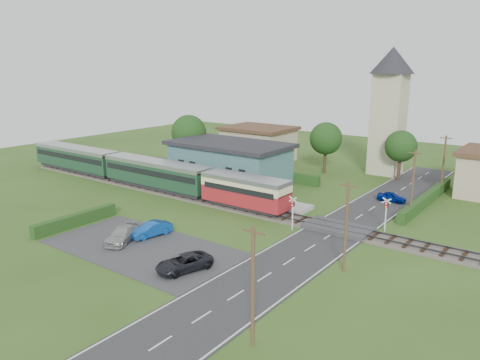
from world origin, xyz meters
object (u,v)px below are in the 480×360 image
Objects in this scene: crossing_signal_far at (386,210)px; car_on_road at (392,197)px; equipment_hut at (156,168)px; car_park_dark at (184,263)px; church_tower at (390,102)px; pedestrian_far at (155,172)px; station_building at (229,162)px; house_west at (258,143)px; train at (139,170)px; car_park_blue at (151,229)px; pedestrian_near at (251,191)px; crossing_signal_near at (293,208)px; car_park_silver at (122,234)px.

crossing_signal_far is 10.46m from car_on_road.
equipment_hut is 29.11m from car_park_dark.
church_tower reaches higher than car_park_dark.
car_on_road is at bearing -58.64° from pedestrian_far.
church_tower reaches higher than station_building.
car_park_dark is (-0.50, -41.23, -9.54)m from church_tower.
car_on_road is (25.79, -10.65, -2.20)m from house_west.
pedestrian_far is at bearing 95.73° from train.
car_park_dark is (7.42, -3.56, -0.03)m from car_park_blue.
pedestrian_near is at bearing -57.30° from house_west.
crossing_signal_far is (8.60, -23.61, -8.08)m from church_tower.
car_park_silver is at bearing -131.53° from crossing_signal_near.
crossing_signal_near is 1.95× the size of pedestrian_far.
car_park_blue is 14.60m from pedestrian_near.
car_on_road is 0.73× the size of car_park_silver.
train reaches higher than crossing_signal_near.
pedestrian_near is 15.85m from pedestrian_far.
church_tower reaches higher than crossing_signal_far.
crossing_signal_far is (23.60, -6.60, -0.55)m from station_building.
crossing_signal_far reaches higher than car_on_road.
house_west is 2.46× the size of car_park_dark.
pedestrian_far reaches higher than car_park_silver.
station_building is at bearing 35.92° from equipment_hut.
crossing_signal_far is 0.75× the size of car_park_dark.
crossing_signal_near is at bearing 160.16° from car_on_road.
train is at bearing 110.30° from car_park_silver.
car_park_blue is (7.08, -20.67, -1.97)m from station_building.
car_park_blue is at bearing -121.00° from pedestrian_far.
station_building is at bearing -39.61° from pedestrian_far.
crossing_signal_near and crossing_signal_far have the same top height.
church_tower reaches higher than car_park_silver.
car_park_dark reaches higher than car_on_road.
pedestrian_near is at bearing 178.17° from crossing_signal_far.
station_building is 24.51m from crossing_signal_far.
train is 28.58× the size of pedestrian_near.
station_building is 4.88× the size of crossing_signal_far.
pedestrian_far is (-22.44, 18.23, 0.60)m from car_park_dark.
church_tower is 39.65m from car_park_blue.
equipment_hut is at bearing -144.08° from station_building.
church_tower is 5.49× the size of car_on_road.
pedestrian_far is (-2.94, -20.00, -1.50)m from house_west.
car_on_road is at bearing 9.17° from station_building.
station_building is 21.94m from car_park_blue.
car_park_dark is (8.46, -1.13, -0.03)m from car_park_silver.
car_park_silver is at bearing -45.88° from train.
equipment_hut is at bearing 20.94° from pedestrian_near.
pedestrian_near is (-7.09, -23.11, -9.02)m from church_tower.
pedestrian_far is at bearing 178.91° from crossing_signal_far.
station_building reaches higher than pedestrian_near.
car_park_silver is (-8.96, -40.11, -9.51)m from church_tower.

